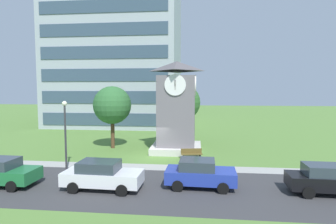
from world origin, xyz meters
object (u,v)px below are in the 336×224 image
object	(u,v)px
parked_car_blue	(200,173)
parked_car_black	(328,179)
tree_by_building	(112,105)
tree_near_tower	(182,102)
parked_car_green	(1,172)
street_lamp	(65,127)
clock_tower	(177,112)
parked_car_white	(102,175)
park_bench	(192,154)

from	to	relation	value
parked_car_blue	parked_car_black	size ratio (longest dim) A/B	0.94
tree_by_building	tree_near_tower	world-z (taller)	tree_near_tower
parked_car_green	street_lamp	bearing A→B (deg)	56.10
tree_by_building	tree_near_tower	xyz separation A→B (m)	(6.81, 3.15, 0.18)
tree_by_building	parked_car_blue	xyz separation A→B (m)	(8.66, -10.37, -3.47)
clock_tower	parked_car_white	world-z (taller)	clock_tower
park_bench	parked_car_white	distance (m)	9.23
clock_tower	tree_near_tower	world-z (taller)	clock_tower
clock_tower	parked_car_white	size ratio (longest dim) A/B	1.83
street_lamp	parked_car_blue	xyz separation A→B (m)	(9.75, -2.60, -2.35)
park_bench	parked_car_white	bearing A→B (deg)	-123.94
street_lamp	parked_car_blue	distance (m)	10.36
park_bench	parked_car_black	size ratio (longest dim) A/B	0.41
parked_car_white	parked_car_black	distance (m)	12.99
clock_tower	parked_car_green	distance (m)	14.94
tree_near_tower	parked_car_green	world-z (taller)	tree_near_tower
park_bench	parked_car_blue	xyz separation A→B (m)	(0.62, -6.71, 0.40)
street_lamp	tree_near_tower	distance (m)	13.55
park_bench	parked_car_green	world-z (taller)	parked_car_green
parked_car_white	parked_car_black	size ratio (longest dim) A/B	1.04
clock_tower	tree_by_building	bearing A→B (deg)	173.76
street_lamp	tree_by_building	xyz separation A→B (m)	(1.09, 7.78, 1.12)
parked_car_blue	parked_car_black	bearing A→B (deg)	-3.13
parked_car_white	parked_car_blue	bearing A→B (deg)	9.24
tree_by_building	parked_car_black	size ratio (longest dim) A/B	1.38
park_bench	parked_car_green	size ratio (longest dim) A/B	0.42
park_bench	parked_car_green	xyz separation A→B (m)	(-11.55, -7.72, 0.40)
parked_car_blue	clock_tower	bearing A→B (deg)	102.41
clock_tower	parked_car_blue	bearing A→B (deg)	-77.59
parked_car_white	parked_car_blue	xyz separation A→B (m)	(5.77, 0.94, -0.00)
tree_near_tower	parked_car_black	xyz separation A→B (m)	(9.07, -13.92, -3.65)
street_lamp	park_bench	bearing A→B (deg)	24.25
parked_car_blue	parked_car_black	xyz separation A→B (m)	(7.21, -0.39, -0.00)
park_bench	street_lamp	xyz separation A→B (m)	(-9.13, -4.11, 2.75)
park_bench	parked_car_blue	world-z (taller)	parked_car_blue
tree_near_tower	parked_car_blue	xyz separation A→B (m)	(1.86, -13.52, -3.65)
tree_by_building	parked_car_white	size ratio (longest dim) A/B	1.33
park_bench	tree_by_building	size ratio (longest dim) A/B	0.30
clock_tower	park_bench	world-z (taller)	clock_tower
tree_near_tower	parked_car_white	xyz separation A→B (m)	(-3.91, -14.46, -3.65)
clock_tower	parked_car_green	xyz separation A→B (m)	(-10.05, -10.67, -2.90)
tree_by_building	parked_car_green	distance (m)	12.41
tree_near_tower	parked_car_black	world-z (taller)	tree_near_tower
clock_tower	tree_near_tower	bearing A→B (deg)	86.01
tree_by_building	parked_car_black	world-z (taller)	tree_by_building
parked_car_green	parked_car_black	world-z (taller)	same
clock_tower	park_bench	size ratio (longest dim) A/B	4.61
street_lamp	parked_car_green	bearing A→B (deg)	-123.90
parked_car_green	parked_car_blue	world-z (taller)	same
clock_tower	tree_by_building	size ratio (longest dim) A/B	1.37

